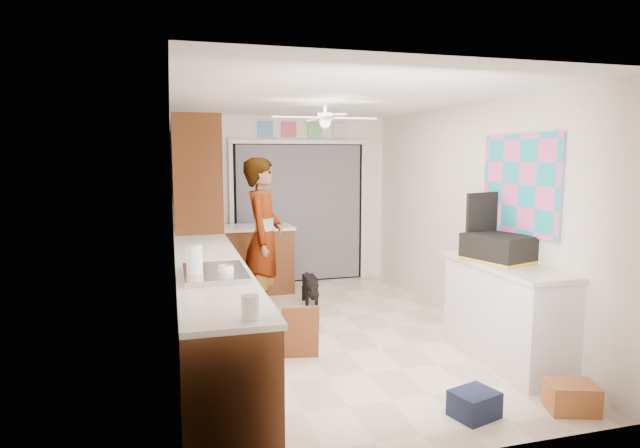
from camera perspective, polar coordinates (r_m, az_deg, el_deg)
floor at (r=5.94m, az=1.06°, el=-11.56°), size 5.00×5.00×0.00m
ceiling at (r=5.64m, az=1.12°, el=13.20°), size 5.00×5.00×0.00m
wall_back at (r=8.07m, az=-4.02°, el=2.55°), size 3.20×0.00×3.20m
wall_front at (r=3.37m, az=13.43°, el=-4.42°), size 3.20×0.00×3.20m
wall_left at (r=5.42m, az=-15.33°, el=-0.06°), size 0.00×5.00×5.00m
wall_right at (r=6.30m, az=15.17°, el=0.95°), size 0.00×5.00×5.00m
left_base_cabinets at (r=5.59m, az=-11.94°, el=-8.12°), size 0.60×4.80×0.90m
left_countertop at (r=5.48m, az=-11.97°, el=-3.37°), size 0.62×4.80×0.04m
upper_cabinets at (r=5.58m, az=-13.89°, el=5.86°), size 0.32×4.00×0.80m
sink_basin at (r=4.50m, az=-11.15°, el=-5.25°), size 0.50×0.76×0.06m
faucet at (r=4.47m, az=-13.62°, el=-4.15°), size 0.03×0.03×0.22m
peninsula_base at (r=7.61m, az=-6.90°, el=-3.87°), size 1.00×0.60×0.90m
peninsula_top at (r=7.53m, az=-6.96°, el=-0.36°), size 1.04×0.64×0.04m
back_opening_recess at (r=8.11m, az=-2.23°, el=1.17°), size 2.00×0.06×2.10m
curtain_panel at (r=8.08m, az=-2.17°, el=1.14°), size 1.90×0.03×2.05m
door_trim_left at (r=7.91m, az=-9.39°, el=0.92°), size 0.06×0.04×2.10m
door_trim_right at (r=8.38m, az=4.62°, el=1.35°), size 0.06×0.04×2.10m
door_trim_head at (r=8.04m, az=-2.22°, el=8.75°), size 2.10×0.04×0.06m
header_frame_1 at (r=7.97m, az=-5.83°, el=10.02°), size 0.22×0.02×0.22m
header_frame_2 at (r=8.04m, az=-3.33°, el=10.03°), size 0.22×0.02×0.22m
header_frame_3 at (r=8.14m, az=-0.54°, el=10.01°), size 0.22×0.02×0.22m
header_frame_4 at (r=8.25m, az=2.19°, el=9.97°), size 0.22×0.02×0.22m
route66_sign at (r=7.88m, az=-10.92°, el=9.96°), size 0.22×0.02×0.26m
right_counter_base at (r=5.33m, az=19.19°, el=-9.13°), size 0.50×1.40×0.90m
right_counter_top at (r=5.22m, az=19.32°, el=-4.18°), size 0.54×1.44×0.04m
abstract_painting at (r=5.43m, az=20.53°, el=3.99°), size 0.03×1.15×0.95m
ceiling_fan at (r=5.82m, az=0.54°, el=11.25°), size 1.14×1.14×0.24m
microwave at (r=7.39m, az=-13.07°, el=0.51°), size 0.43×0.53×0.26m
cup at (r=4.42m, az=-10.03°, el=-4.97°), size 0.14×0.14×0.10m
jar_a at (r=3.29m, az=-7.46°, el=-8.81°), size 0.12×0.12×0.15m
paper_towel_roll at (r=4.40m, az=-13.24°, el=-3.93°), size 0.16×0.16×0.28m
suitcase at (r=5.28m, az=18.47°, el=-2.42°), size 0.58×0.68×0.25m
suitcase_rim at (r=5.29m, az=18.42°, el=-3.60°), size 0.59×0.68×0.02m
suitcase_lid at (r=5.48m, az=16.88°, el=0.63°), size 0.41×0.15×0.50m
cardboard_box at (r=4.65m, az=25.26°, el=-16.37°), size 0.42×0.36×0.22m
navy_crate at (r=4.32m, az=16.14°, el=-17.97°), size 0.38×0.34×0.19m
cabinet_door_panel at (r=5.13m, az=-2.12°, el=-11.51°), size 0.37×0.20×0.53m
man at (r=6.33m, az=-6.05°, el=-1.55°), size 0.67×0.81×1.90m
dog at (r=7.05m, az=-1.08°, el=-6.82°), size 0.25×0.52×0.40m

